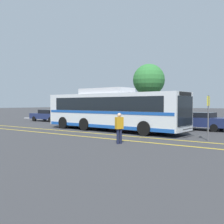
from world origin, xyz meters
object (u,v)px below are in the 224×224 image
at_px(parked_car_0, 48,115).
at_px(parked_car_2, 135,119).
at_px(pedestrian_0, 119,126).
at_px(bus_stop_sign, 208,112).
at_px(transit_bus, 112,109).
at_px(parked_car_1, 84,116).
at_px(parked_car_3, 201,121).
at_px(tree_0, 149,80).

xyz_separation_m(parked_car_0, parked_car_2, (12.07, 0.29, -0.04)).
distance_m(parked_car_2, pedestrian_0, 11.30).
bearing_deg(parked_car_0, bus_stop_sign, -107.08).
xyz_separation_m(transit_bus, parked_car_2, (-0.63, 4.86, -1.00)).
relative_size(parked_car_1, pedestrian_0, 2.87).
bearing_deg(transit_bus, parked_car_0, -105.69).
bearing_deg(parked_car_2, parked_car_3, -89.55).
height_order(parked_car_0, bus_stop_sign, bus_stop_sign).
relative_size(parked_car_3, pedestrian_0, 2.72).
bearing_deg(parked_car_2, tree_0, 10.19).
bearing_deg(parked_car_0, parked_car_3, -90.71).
bearing_deg(parked_car_1, transit_bus, 59.82).
relative_size(parked_car_2, bus_stop_sign, 1.66).
relative_size(parked_car_0, parked_car_3, 1.03).
bearing_deg(pedestrian_0, parked_car_0, 84.53).
bearing_deg(tree_0, pedestrian_0, -69.04).
relative_size(parked_car_0, bus_stop_sign, 1.75).
height_order(transit_bus, bus_stop_sign, transit_bus).
distance_m(parked_car_0, pedestrian_0, 19.60).
distance_m(parked_car_0, tree_0, 12.88).
height_order(bus_stop_sign, tree_0, tree_0).
distance_m(transit_bus, bus_stop_sign, 7.88).
bearing_deg(parked_car_2, parked_car_1, 90.53).
bearing_deg(transit_bus, parked_car_1, -120.62).
bearing_deg(tree_0, parked_car_3, -30.72).
height_order(parked_car_1, bus_stop_sign, bus_stop_sign).
relative_size(transit_bus, tree_0, 1.95).
bearing_deg(tree_0, parked_car_2, -82.14).
bearing_deg(parked_car_2, parked_car_0, 93.72).
xyz_separation_m(parked_car_0, tree_0, (11.54, 4.12, 3.98)).
bearing_deg(parked_car_2, pedestrian_0, -152.26).
bearing_deg(pedestrian_0, parked_car_3, 16.84).
bearing_deg(tree_0, bus_stop_sign, -48.35).
bearing_deg(bus_stop_sign, parked_car_1, -108.95).
distance_m(parked_car_1, parked_car_2, 6.69).
xyz_separation_m(parked_car_2, bus_stop_sign, (8.39, -6.20, 0.97)).
bearing_deg(parked_car_3, parked_car_0, 94.71).
bearing_deg(transit_bus, parked_car_2, -168.52).
xyz_separation_m(parked_car_3, pedestrian_0, (-1.42, -10.00, 0.19)).
relative_size(transit_bus, bus_stop_sign, 4.79).
xyz_separation_m(parked_car_0, parked_car_3, (18.33, 0.08, 0.02)).
relative_size(parked_car_1, parked_car_3, 1.05).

